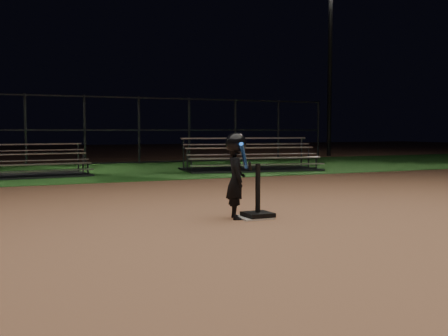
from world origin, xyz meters
The scene contains 9 objects.
ground centered at (0.00, 0.00, 0.00)m, with size 80.00×80.00×0.00m, color #A76D4B.
grass_strip centered at (0.00, 10.00, 0.01)m, with size 60.00×8.00×0.01m, color #23571C.
home_plate centered at (0.00, 0.00, 0.01)m, with size 0.45×0.45×0.02m, color beige.
batting_tee centered at (0.05, -0.03, 0.16)m, with size 0.38×0.38×0.75m.
child_batter centered at (-0.25, 0.05, 0.64)m, with size 0.45×0.61×1.21m.
bleacher_left centered at (-2.54, 8.55, 0.18)m, with size 3.72×2.06×0.88m.
bleacher_right centered at (4.17, 8.15, 0.21)m, with size 4.40×2.64×1.01m.
backstop_fence centered at (0.00, 13.00, 1.25)m, with size 20.08×0.08×2.50m.
light_pole_right centered at (12.00, 14.94, 4.95)m, with size 0.90×0.53×8.30m.
Camera 1 is at (-3.55, -6.76, 1.25)m, focal length 43.47 mm.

